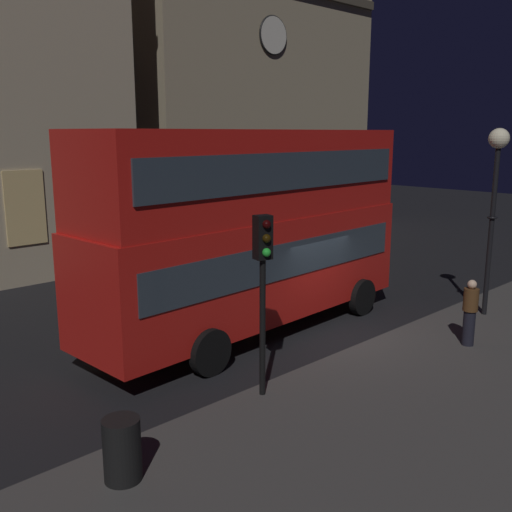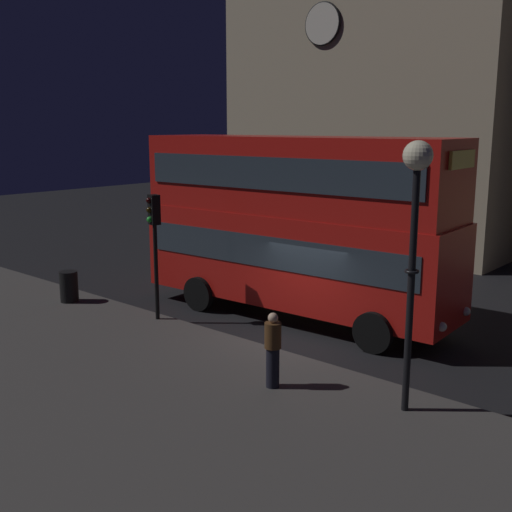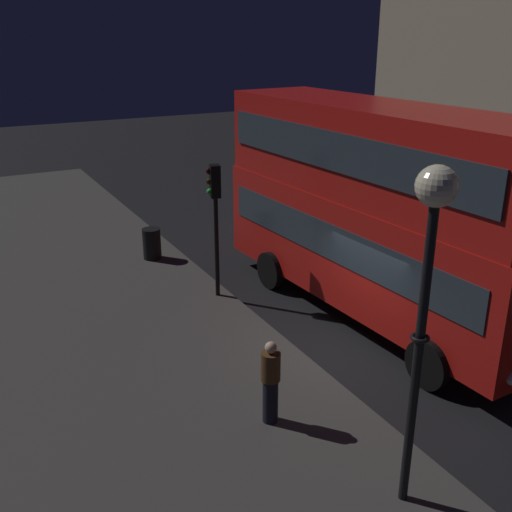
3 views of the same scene
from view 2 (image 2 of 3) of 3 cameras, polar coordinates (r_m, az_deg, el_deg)
name	(u,v)px [view 2 (image 2 of 3)]	position (r m, az deg, el deg)	size (l,w,h in m)	color
ground_plane	(293,341)	(17.04, 3.42, -7.72)	(80.00, 80.00, 0.00)	black
sidewalk_slab	(115,413)	(13.22, -12.69, -13.72)	(44.00, 9.72, 0.12)	#423F3D
building_with_clock	(384,83)	(31.47, 11.58, 15.14)	(13.51, 7.78, 15.28)	tan
double_decker_bus	(295,218)	(18.47, 3.57, 3.44)	(10.05, 3.23, 5.37)	red
traffic_light_near_kerb	(154,230)	(18.09, -9.23, 2.32)	(0.37, 0.39, 3.65)	black
street_lamp	(415,207)	(12.10, 14.27, 4.37)	(0.56, 0.56, 5.31)	black
pedestrian	(273,349)	(13.61, 1.54, -8.47)	(0.36, 0.36, 1.67)	black
litter_bin	(69,286)	(21.02, -16.64, -2.67)	(0.58, 0.58, 0.99)	black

